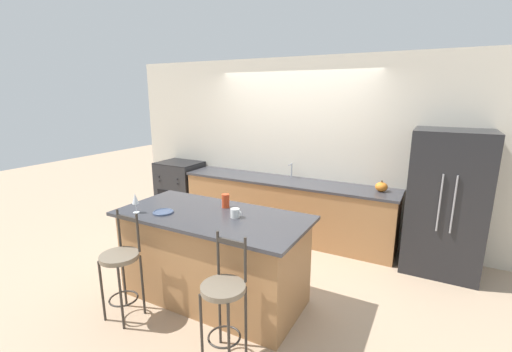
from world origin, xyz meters
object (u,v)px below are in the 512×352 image
oven_range (181,188)px  coffee_mug (235,213)px  pumpkin_decoration (381,187)px  wine_glass (135,199)px  refrigerator (446,202)px  bar_stool_near (121,266)px  dinner_plate (163,212)px  tumbler_cup (226,201)px  bar_stool_far (224,299)px

oven_range → coffee_mug: bearing=-38.8°
coffee_mug → pumpkin_decoration: (1.11, 1.92, -0.05)m
oven_range → wine_glass: wine_glass is taller
refrigerator → bar_stool_near: (-2.72, -2.56, -0.33)m
dinner_plate → refrigerator: bearing=38.5°
coffee_mug → pumpkin_decoration: size_ratio=0.76×
oven_range → bar_stool_near: size_ratio=0.91×
bar_stool_near → dinner_plate: 0.65m
refrigerator → oven_range: refrigerator is taller
dinner_plate → pumpkin_decoration: size_ratio=1.33×
bar_stool_near → wine_glass: (-0.14, 0.36, 0.55)m
tumbler_cup → pumpkin_decoration: 2.19m
oven_range → bar_stool_near: (1.49, -2.61, 0.07)m
wine_glass → pumpkin_decoration: (2.10, 2.29, -0.15)m
coffee_mug → pumpkin_decoration: bearing=60.1°
dinner_plate → wine_glass: wine_glass is taller
tumbler_cup → oven_range: bearing=141.3°
coffee_mug → bar_stool_far: bearing=-65.5°
refrigerator → bar_stool_near: refrigerator is taller
dinner_plate → wine_glass: (-0.25, -0.13, 0.14)m
wine_glass → pumpkin_decoration: size_ratio=1.29×
refrigerator → bar_stool_far: size_ratio=1.65×
oven_range → bar_stool_far: bar_stool_far is taller
bar_stool_far → tumbler_cup: (-0.58, 0.93, 0.48)m
tumbler_cup → dinner_plate: bearing=-136.3°
pumpkin_decoration → tumbler_cup: bearing=-128.6°
bar_stool_near → refrigerator: bearing=43.2°
bar_stool_near → pumpkin_decoration: bearing=53.5°
bar_stool_near → tumbler_cup: (0.60, 0.94, 0.48)m
dinner_plate → coffee_mug: 0.77m
dinner_plate → coffee_mug: coffee_mug is taller
bar_stool_near → dinner_plate: size_ratio=4.99×
coffee_mug → pumpkin_decoration: coffee_mug is taller
wine_glass → refrigerator: bearing=37.5°
bar_stool_near → dinner_plate: bearing=76.4°
bar_stool_near → coffee_mug: bar_stool_near is taller
bar_stool_near → pumpkin_decoration: bar_stool_near is taller
dinner_plate → tumbler_cup: tumbler_cup is taller
bar_stool_near → tumbler_cup: bearing=57.7°
refrigerator → wine_glass: 3.61m
refrigerator → wine_glass: (-2.86, -2.20, 0.22)m
bar_stool_far → dinner_plate: (-1.06, 0.47, 0.41)m
oven_range → pumpkin_decoration: size_ratio=6.06×
coffee_mug → bar_stool_near: bearing=-139.5°
bar_stool_far → pumpkin_decoration: bearing=73.5°
coffee_mug → oven_range: bearing=141.2°
wine_glass → pumpkin_decoration: 3.11m
bar_stool_near → coffee_mug: size_ratio=8.72×
pumpkin_decoration → bar_stool_near: bearing=-126.5°
oven_range → coffee_mug: size_ratio=7.94×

